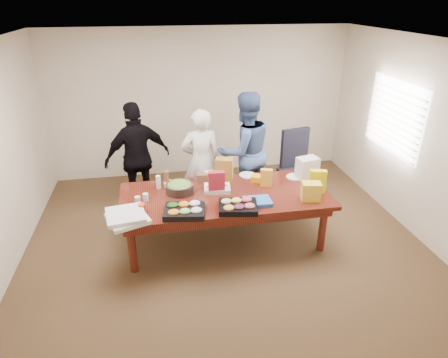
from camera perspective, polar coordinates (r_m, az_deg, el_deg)
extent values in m
cube|color=#47301E|center=(5.60, 0.12, -9.14)|extent=(5.50, 5.00, 0.02)
cube|color=white|center=(4.63, 0.16, 19.76)|extent=(5.50, 5.00, 0.02)
cube|color=beige|center=(7.31, -3.50, 11.05)|extent=(5.50, 0.04, 2.70)
cube|color=beige|center=(2.86, 9.63, -14.73)|extent=(5.50, 0.04, 2.70)
cube|color=beige|center=(6.06, 26.76, 5.22)|extent=(0.04, 5.00, 2.70)
cube|color=white|center=(6.46, 23.79, 8.36)|extent=(0.03, 1.40, 1.10)
cube|color=beige|center=(6.44, 23.49, 8.36)|extent=(0.04, 1.36, 1.00)
cube|color=#4C1C0F|center=(5.39, 0.13, -5.77)|extent=(2.80, 1.20, 0.75)
cube|color=black|center=(6.41, 10.84, 1.24)|extent=(0.71, 0.71, 1.17)
imported|color=silver|center=(5.98, -3.40, 2.53)|extent=(0.63, 0.43, 1.68)
imported|color=#3D5482|center=(6.11, 3.07, 4.10)|extent=(1.08, 0.95, 1.89)
imported|color=black|center=(6.16, -12.58, 3.06)|extent=(1.12, 0.75, 1.76)
cube|color=black|center=(4.76, -5.84, -4.75)|extent=(0.55, 0.46, 0.08)
cube|color=black|center=(4.83, 2.05, -4.14)|extent=(0.53, 0.45, 0.07)
cube|color=white|center=(5.28, -1.00, -1.42)|extent=(0.39, 0.31, 0.06)
cylinder|color=#2B2420|center=(5.26, -6.57, -1.36)|extent=(0.45, 0.45, 0.12)
cube|color=blue|center=(4.99, 4.92, -3.34)|extent=(0.36, 0.27, 0.05)
cube|color=#A61E33|center=(5.15, -1.12, -0.55)|extent=(0.23, 0.11, 0.32)
cube|color=#ECE907|center=(5.33, 13.64, -0.35)|extent=(0.23, 0.15, 0.32)
cube|color=gold|center=(5.40, 6.26, 0.17)|extent=(0.18, 0.12, 0.25)
cylinder|color=white|center=(5.57, -2.44, 0.50)|extent=(0.09, 0.09, 0.14)
cylinder|color=#FFFA14|center=(5.48, -1.98, 0.33)|extent=(0.07, 0.07, 0.19)
cylinder|color=brown|center=(5.44, -8.50, 0.07)|extent=(0.09, 0.09, 0.22)
cylinder|color=white|center=(5.39, -9.64, -0.46)|extent=(0.07, 0.07, 0.19)
cube|color=#F9A409|center=(5.55, 5.43, 0.02)|extent=(0.30, 0.26, 0.09)
cube|color=brown|center=(5.54, -2.45, 0.25)|extent=(0.32, 0.18, 0.12)
cube|color=olive|center=(5.56, 0.03, 1.48)|extent=(0.28, 0.21, 0.32)
cylinder|color=red|center=(4.85, -11.98, -4.27)|extent=(0.10, 0.10, 0.12)
cylinder|color=silver|center=(5.07, -12.62, -3.07)|extent=(0.08, 0.08, 0.10)
cylinder|color=silver|center=(5.13, -11.48, -2.64)|extent=(0.08, 0.08, 0.10)
cube|color=white|center=(4.74, -14.02, -5.72)|extent=(0.57, 0.57, 0.05)
cube|color=silver|center=(4.73, -14.31, -5.17)|extent=(0.50, 0.50, 0.05)
cylinder|color=white|center=(5.77, 10.37, 0.32)|extent=(0.29, 0.29, 0.01)
cylinder|color=white|center=(5.74, 3.46, 0.58)|extent=(0.25, 0.25, 0.02)
cylinder|color=beige|center=(5.59, 4.99, 0.10)|extent=(0.17, 0.17, 0.07)
cylinder|color=beige|center=(5.46, -8.02, -0.74)|extent=(0.20, 0.20, 0.07)
cube|color=white|center=(5.73, 12.18, 1.60)|extent=(0.33, 0.27, 0.31)
cube|color=yellow|center=(5.14, 12.70, -1.79)|extent=(0.27, 0.21, 0.24)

